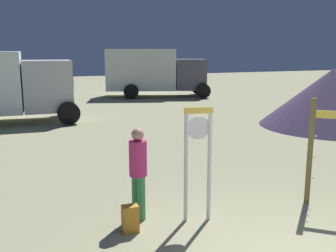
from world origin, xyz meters
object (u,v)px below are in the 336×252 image
object	(u,v)px
box_truck_far	(153,71)
arrow_sign	(331,135)
standing_clock	(198,151)
person_near_clock	(138,169)
backpack	(130,219)
dome_tent	(332,98)

from	to	relation	value
box_truck_far	arrow_sign	bearing A→B (deg)	-98.61
standing_clock	person_near_clock	bearing A→B (deg)	154.46
person_near_clock	box_truck_far	distance (m)	18.19
backpack	dome_tent	world-z (taller)	dome_tent
standing_clock	arrow_sign	size ratio (longest dim) A/B	0.97
standing_clock	backpack	bearing A→B (deg)	-179.11
person_near_clock	backpack	xyz separation A→B (m)	(-0.29, -0.46, -0.69)
dome_tent	standing_clock	bearing A→B (deg)	-145.73
dome_tent	arrow_sign	bearing A→B (deg)	-134.07
person_near_clock	dome_tent	xyz separation A→B (m)	(9.47, 5.37, 0.21)
backpack	box_truck_far	xyz separation A→B (m)	(6.53, 17.54, 1.38)
arrow_sign	box_truck_far	distance (m)	18.03
person_near_clock	arrow_sign	bearing A→B (deg)	-11.90
arrow_sign	box_truck_far	xyz separation A→B (m)	(2.70, 17.82, 0.22)
standing_clock	person_near_clock	distance (m)	1.09
arrow_sign	person_near_clock	size ratio (longest dim) A/B	1.26
standing_clock	dome_tent	xyz separation A→B (m)	(8.53, 5.81, -0.12)
arrow_sign	person_near_clock	distance (m)	3.65
arrow_sign	person_near_clock	xyz separation A→B (m)	(-3.55, 0.75, -0.48)
arrow_sign	box_truck_far	world-z (taller)	box_truck_far
standing_clock	box_truck_far	world-z (taller)	box_truck_far
standing_clock	dome_tent	bearing A→B (deg)	34.27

